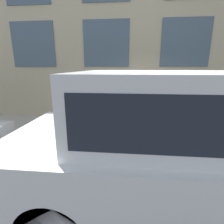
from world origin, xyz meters
name	(u,v)px	position (x,y,z in m)	size (l,w,h in m)	color
ground_plane	(148,156)	(0.00, 0.00, 0.00)	(80.00, 80.00, 0.00)	#2D2D30
sidewalk	(144,133)	(1.31, 0.00, 0.08)	(2.61, 60.00, 0.17)	#B2ADA3
fire_hydrant	(128,123)	(0.60, 0.51, 0.62)	(0.34, 0.45, 0.88)	red
person	(97,109)	(0.74, 1.38, 0.97)	(0.32, 0.21, 1.33)	#726651
parked_truck_white_near	(178,137)	(-1.51, -0.20, 1.15)	(2.05, 4.56, 2.02)	black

